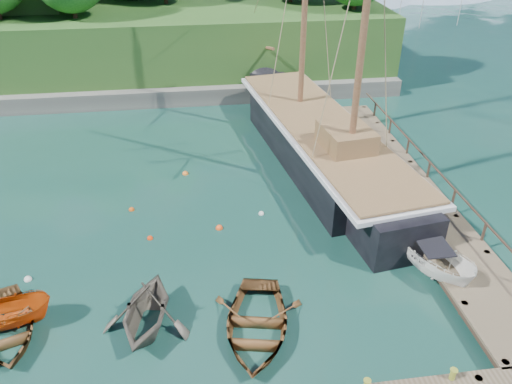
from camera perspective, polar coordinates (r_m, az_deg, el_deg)
ground at (r=21.15m, az=-5.59°, el=-12.95°), size 160.00×160.00×0.00m
dock_east at (r=28.79m, az=17.03°, el=0.17°), size 3.20×24.00×1.10m
rowboat_0 at (r=22.26m, az=-26.61°, el=-14.30°), size 4.61×5.40×0.95m
rowboat_1 at (r=20.76m, az=-12.17°, el=-14.78°), size 4.18×4.60×2.11m
rowboat_2 at (r=20.09m, az=-0.02°, el=-15.79°), size 4.56×5.68×1.05m
motorboat_orange at (r=22.57m, az=-26.50°, el=-13.54°), size 3.77×1.58×1.43m
cabin_boat_white at (r=23.96m, az=19.19°, el=-8.64°), size 3.07×4.76×1.72m
schooner at (r=31.06m, az=7.45°, el=5.19°), size 7.69×27.18×19.91m
mooring_buoy_0 at (r=24.43m, az=-24.60°, el=-9.12°), size 0.34×0.34×0.34m
mooring_buoy_1 at (r=25.14m, az=-12.01°, el=-5.24°), size 0.29×0.29×0.29m
mooring_buoy_2 at (r=25.35m, az=-4.22°, el=-4.18°), size 0.37×0.37×0.37m
mooring_buoy_3 at (r=26.35m, az=0.61°, el=-2.54°), size 0.29×0.29×0.29m
mooring_buoy_4 at (r=27.48m, az=-14.03°, el=-2.02°), size 0.30×0.30×0.30m
mooring_buoy_5 at (r=30.28m, az=-8.07°, el=2.04°), size 0.36×0.36×0.36m
headland at (r=49.10m, az=-24.09°, el=18.21°), size 51.00×19.31×12.90m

